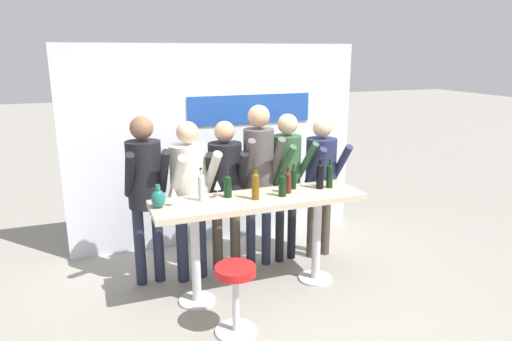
% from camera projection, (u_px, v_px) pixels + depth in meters
% --- Properties ---
extents(ground_plane, '(40.00, 40.00, 0.00)m').
position_uv_depth(ground_plane, '(259.00, 290.00, 4.76)').
color(ground_plane, gray).
extents(back_wall, '(3.72, 0.12, 2.50)m').
position_uv_depth(back_wall, '(218.00, 145.00, 5.78)').
color(back_wall, silver).
rests_on(back_wall, ground_plane).
extents(tasting_table, '(2.12, 0.59, 1.02)m').
position_uv_depth(tasting_table, '(259.00, 213.00, 4.54)').
color(tasting_table, beige).
rests_on(tasting_table, ground_plane).
extents(bar_stool, '(0.37, 0.37, 0.64)m').
position_uv_depth(bar_stool, '(236.00, 289.00, 3.93)').
color(bar_stool, silver).
rests_on(bar_stool, ground_plane).
extents(person_far_left, '(0.43, 0.56, 1.80)m').
position_uv_depth(person_far_left, '(145.00, 182.00, 4.63)').
color(person_far_left, '#23283D').
rests_on(person_far_left, ground_plane).
extents(person_left, '(0.52, 0.62, 1.73)m').
position_uv_depth(person_left, '(190.00, 185.00, 4.73)').
color(person_left, '#23283D').
rests_on(person_left, ground_plane).
extents(person_center_left, '(0.50, 0.60, 1.70)m').
position_uv_depth(person_center_left, '(225.00, 180.00, 4.95)').
color(person_center_left, '#473D33').
rests_on(person_center_left, ground_plane).
extents(person_center, '(0.44, 0.58, 1.86)m').
position_uv_depth(person_center, '(259.00, 167.00, 5.02)').
color(person_center, '#23283D').
rests_on(person_center, ground_plane).
extents(person_center_right, '(0.44, 0.57, 1.75)m').
position_uv_depth(person_center_right, '(287.00, 171.00, 5.17)').
color(person_center_right, black).
rests_on(person_center_right, ground_plane).
extents(person_right, '(0.44, 0.54, 1.68)m').
position_uv_depth(person_right, '(321.00, 173.00, 5.31)').
color(person_right, '#473D33').
rests_on(person_right, ground_plane).
extents(wine_bottle_0, '(0.07, 0.07, 0.31)m').
position_uv_depth(wine_bottle_0, '(330.00, 175.00, 4.78)').
color(wine_bottle_0, black).
rests_on(wine_bottle_0, tasting_table).
extents(wine_bottle_1, '(0.08, 0.08, 0.26)m').
position_uv_depth(wine_bottle_1, '(228.00, 185.00, 4.47)').
color(wine_bottle_1, black).
rests_on(wine_bottle_1, tasting_table).
extents(wine_bottle_2, '(0.06, 0.06, 0.26)m').
position_uv_depth(wine_bottle_2, '(293.00, 178.00, 4.74)').
color(wine_bottle_2, black).
rests_on(wine_bottle_2, tasting_table).
extents(wine_bottle_3, '(0.06, 0.06, 0.33)m').
position_uv_depth(wine_bottle_3, '(201.00, 186.00, 4.35)').
color(wine_bottle_3, '#B7BCC1').
rests_on(wine_bottle_3, tasting_table).
extents(wine_bottle_4, '(0.07, 0.07, 0.26)m').
position_uv_depth(wine_bottle_4, '(288.00, 181.00, 4.60)').
color(wine_bottle_4, '#4C1E0F').
rests_on(wine_bottle_4, tasting_table).
extents(wine_bottle_5, '(0.07, 0.07, 0.32)m').
position_uv_depth(wine_bottle_5, '(255.00, 185.00, 4.40)').
color(wine_bottle_5, brown).
rests_on(wine_bottle_5, tasting_table).
extents(wine_bottle_6, '(0.08, 0.08, 0.32)m').
position_uv_depth(wine_bottle_6, '(320.00, 175.00, 4.75)').
color(wine_bottle_6, black).
rests_on(wine_bottle_6, tasting_table).
extents(wine_bottle_7, '(0.08, 0.08, 0.26)m').
position_uv_depth(wine_bottle_7, '(282.00, 184.00, 4.50)').
color(wine_bottle_7, black).
rests_on(wine_bottle_7, tasting_table).
extents(wine_glass_0, '(0.07, 0.07, 0.18)m').
position_uv_depth(wine_glass_0, '(174.00, 193.00, 4.21)').
color(wine_glass_0, silver).
rests_on(wine_glass_0, tasting_table).
extents(wine_glass_1, '(0.07, 0.07, 0.18)m').
position_uv_depth(wine_glass_1, '(217.00, 186.00, 4.44)').
color(wine_glass_1, silver).
rests_on(wine_glass_1, tasting_table).
extents(decorative_vase, '(0.13, 0.13, 0.22)m').
position_uv_depth(decorative_vase, '(158.00, 198.00, 4.18)').
color(decorative_vase, '#1E665B').
rests_on(decorative_vase, tasting_table).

